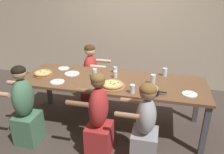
% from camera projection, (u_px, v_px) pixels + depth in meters
% --- Properties ---
extents(ground_plane, '(18.00, 18.00, 0.00)m').
position_uv_depth(ground_plane, '(112.00, 124.00, 3.59)').
color(ground_plane, '#423833').
rests_on(ground_plane, ground).
extents(restaurant_back_panel, '(10.00, 0.06, 3.20)m').
position_uv_depth(restaurant_back_panel, '(132.00, 11.00, 4.56)').
color(restaurant_back_panel, beige).
rests_on(restaurant_back_panel, ground).
extents(dining_table, '(2.77, 0.93, 0.78)m').
position_uv_depth(dining_table, '(112.00, 84.00, 3.32)').
color(dining_table, brown).
rests_on(dining_table, ground).
extents(pizza_board_main, '(0.36, 0.36, 0.06)m').
position_uv_depth(pizza_board_main, '(112.00, 85.00, 3.06)').
color(pizza_board_main, '#996B42').
rests_on(pizza_board_main, dining_table).
extents(pizza_board_second, '(0.30, 0.30, 0.06)m').
position_uv_depth(pizza_board_second, '(43.00, 73.00, 3.46)').
color(pizza_board_second, '#996B42').
rests_on(pizza_board_second, dining_table).
extents(skillet_bowl, '(0.30, 0.21, 0.12)m').
position_uv_depth(skillet_bowl, '(151.00, 90.00, 2.85)').
color(skillet_bowl, black).
rests_on(skillet_bowl, dining_table).
extents(empty_plate_a, '(0.19, 0.19, 0.02)m').
position_uv_depth(empty_plate_a, '(190.00, 94.00, 2.85)').
color(empty_plate_a, white).
rests_on(empty_plate_a, dining_table).
extents(empty_plate_b, '(0.24, 0.24, 0.02)m').
position_uv_depth(empty_plate_b, '(72.00, 74.00, 3.51)').
color(empty_plate_b, white).
rests_on(empty_plate_b, dining_table).
extents(empty_plate_c, '(0.21, 0.21, 0.02)m').
position_uv_depth(empty_plate_c, '(57.00, 82.00, 3.21)').
color(empty_plate_c, white).
rests_on(empty_plate_c, dining_table).
extents(empty_plate_d, '(0.19, 0.19, 0.02)m').
position_uv_depth(empty_plate_d, '(64.00, 68.00, 3.74)').
color(empty_plate_d, white).
rests_on(empty_plate_d, dining_table).
extents(cocktail_glass_blue, '(0.07, 0.07, 0.12)m').
position_uv_depth(cocktail_glass_blue, '(115.00, 70.00, 3.57)').
color(cocktail_glass_blue, silver).
rests_on(cocktail_glass_blue, dining_table).
extents(drinking_glass_a, '(0.06, 0.06, 0.11)m').
position_uv_depth(drinking_glass_a, '(115.00, 75.00, 3.36)').
color(drinking_glass_a, silver).
rests_on(drinking_glass_a, dining_table).
extents(drinking_glass_b, '(0.07, 0.07, 0.15)m').
position_uv_depth(drinking_glass_b, '(95.00, 74.00, 3.34)').
color(drinking_glass_b, silver).
rests_on(drinking_glass_b, dining_table).
extents(drinking_glass_c, '(0.07, 0.07, 0.14)m').
position_uv_depth(drinking_glass_c, '(153.00, 80.00, 3.13)').
color(drinking_glass_c, silver).
rests_on(drinking_glass_c, dining_table).
extents(drinking_glass_d, '(0.07, 0.07, 0.12)m').
position_uv_depth(drinking_glass_d, '(132.00, 89.00, 2.87)').
color(drinking_glass_d, silver).
rests_on(drinking_glass_d, dining_table).
extents(drinking_glass_e, '(0.07, 0.07, 0.13)m').
position_uv_depth(drinking_glass_e, '(165.00, 72.00, 3.42)').
color(drinking_glass_e, silver).
rests_on(drinking_glass_e, dining_table).
extents(diner_near_midright, '(0.51, 0.40, 1.09)m').
position_uv_depth(diner_near_midright, '(145.00, 127.00, 2.66)').
color(diner_near_midright, '#99999E').
rests_on(diner_near_midright, ground).
extents(diner_far_midleft, '(0.51, 0.40, 1.13)m').
position_uv_depth(diner_far_midleft, '(91.00, 76.00, 4.13)').
color(diner_far_midleft, '#B22D2D').
rests_on(diner_far_midleft, ground).
extents(diner_near_center, '(0.51, 0.40, 1.15)m').
position_uv_depth(diner_near_center, '(99.00, 120.00, 2.78)').
color(diner_near_center, '#B22D2D').
rests_on(diner_near_center, ground).
extents(diner_near_left, '(0.51, 0.40, 1.16)m').
position_uv_depth(diner_near_left, '(25.00, 109.00, 3.01)').
color(diner_near_left, '#477556').
rests_on(diner_near_left, ground).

